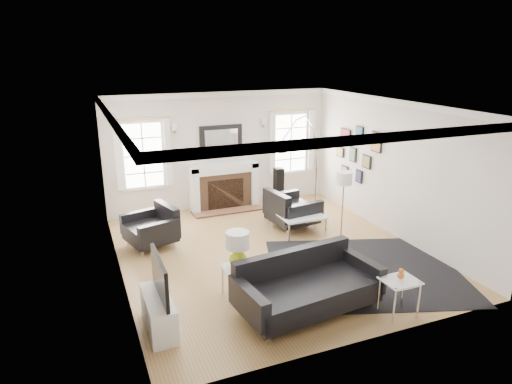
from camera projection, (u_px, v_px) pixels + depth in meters
name	position (u px, v px, depth m)	size (l,w,h in m)	color
floor	(271.00, 253.00, 8.75)	(6.00, 6.00, 0.00)	olive
back_wall	(221.00, 151.00, 10.99)	(5.50, 0.04, 2.80)	silver
front_wall	(369.00, 245.00, 5.68)	(5.50, 0.04, 2.80)	silver
left_wall	(116.00, 201.00, 7.35)	(0.04, 6.00, 2.80)	silver
right_wall	(394.00, 169.00, 9.33)	(0.04, 6.00, 2.80)	silver
ceiling	(272.00, 106.00, 7.92)	(5.50, 6.00, 0.02)	white
crown_molding	(272.00, 109.00, 7.94)	(5.50, 6.00, 0.12)	white
fireplace	(224.00, 187.00, 11.06)	(1.70, 0.69, 1.11)	white
mantel_mirror	(221.00, 141.00, 10.87)	(1.05, 0.07, 0.75)	black
window_left	(143.00, 155.00, 10.26)	(1.24, 0.15, 1.62)	white
window_right	(291.00, 143.00, 11.59)	(1.24, 0.15, 1.62)	white
gallery_wall	(357.00, 150.00, 10.42)	(0.04, 1.73, 1.29)	black
tv_unit	(159.00, 308.00, 6.28)	(0.35, 1.00, 1.09)	white
area_rug	(365.00, 270.00, 8.04)	(3.27, 2.72, 0.01)	black
sofa	(305.00, 287.00, 6.74)	(2.24, 1.23, 0.70)	black
armchair_left	(153.00, 228.00, 8.98)	(1.09, 1.17, 0.66)	black
armchair_right	(290.00, 210.00, 9.90)	(1.06, 1.15, 0.70)	black
coffee_table	(299.00, 215.00, 9.67)	(0.93, 0.93, 0.41)	silver
side_table_left	(238.00, 273.00, 7.08)	(0.47, 0.47, 0.51)	silver
nesting_table	(399.00, 287.00, 6.59)	(0.51, 0.43, 0.56)	silver
gourd_lamp	(238.00, 247.00, 6.95)	(0.37, 0.37, 0.59)	#C0DA1B
orange_vase	(401.00, 274.00, 6.53)	(0.10, 0.10, 0.17)	#B84F17
arc_floor_lamp	(301.00, 169.00, 9.31)	(1.82, 1.68, 2.57)	white
stick_floor_lamp	(344.00, 182.00, 8.71)	(0.31, 0.31, 1.51)	#BA7C40
speaker_tower	(278.00, 188.00, 11.06)	(0.20, 0.20, 1.02)	black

